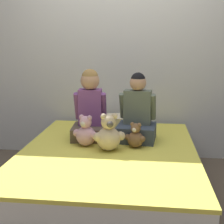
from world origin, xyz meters
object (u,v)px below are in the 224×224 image
at_px(child_on_left, 90,109).
at_px(teddy_bear_between_children, 109,135).
at_px(pillow_at_headboard, 118,121).
at_px(child_on_right, 137,115).
at_px(bed, 109,172).
at_px(teddy_bear_held_by_right_child, 135,137).
at_px(teddy_bear_held_by_left_child, 86,133).

relative_size(child_on_left, teddy_bear_between_children, 2.04).
relative_size(child_on_left, pillow_at_headboard, 1.29).
relative_size(child_on_right, pillow_at_headboard, 1.23).
bearing_deg(child_on_left, pillow_at_headboard, 60.87).
bearing_deg(bed, pillow_at_headboard, 90.00).
distance_m(child_on_left, teddy_bear_held_by_right_child, 0.54).
relative_size(bed, teddy_bear_held_by_left_child, 6.67).
bearing_deg(child_on_right, teddy_bear_held_by_right_child, -85.38).
xyz_separation_m(child_on_right, teddy_bear_held_by_right_child, (-0.00, -0.23, -0.14)).
distance_m(child_on_left, teddy_bear_between_children, 0.43).
distance_m(child_on_left, child_on_right, 0.45).
bearing_deg(teddy_bear_between_children, pillow_at_headboard, 74.02).
distance_m(child_on_left, teddy_bear_held_by_left_child, 0.29).
relative_size(child_on_right, teddy_bear_between_children, 1.95).
relative_size(teddy_bear_held_by_right_child, teddy_bear_between_children, 0.69).
relative_size(bed, pillow_at_headboard, 3.63).
bearing_deg(pillow_at_headboard, teddy_bear_held_by_left_child, -107.17).
height_order(bed, teddy_bear_between_children, teddy_bear_between_children).
distance_m(child_on_right, pillow_at_headboard, 0.56).
bearing_deg(teddy_bear_between_children, teddy_bear_held_by_left_child, 139.56).
xyz_separation_m(teddy_bear_held_by_right_child, pillow_at_headboard, (-0.23, 0.71, -0.04)).
bearing_deg(teddy_bear_held_by_left_child, bed, -0.61).
height_order(bed, child_on_right, child_on_right).
xyz_separation_m(bed, teddy_bear_held_by_right_child, (0.23, 0.08, 0.31)).
relative_size(teddy_bear_held_by_left_child, teddy_bear_between_children, 0.86).
height_order(teddy_bear_held_by_left_child, teddy_bear_between_children, teddy_bear_between_children).
xyz_separation_m(teddy_bear_between_children, pillow_at_headboard, (-0.01, 0.81, -0.08)).
bearing_deg(teddy_bear_held_by_left_child, pillow_at_headboard, 90.72).
distance_m(bed, pillow_at_headboard, 0.83).
xyz_separation_m(bed, teddy_bear_held_by_left_child, (-0.22, 0.07, 0.34)).
bearing_deg(pillow_at_headboard, child_on_right, -64.09).
xyz_separation_m(child_on_right, teddy_bear_held_by_left_child, (-0.45, -0.24, -0.12)).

